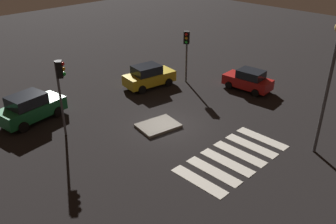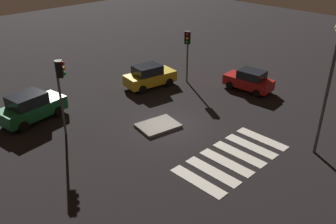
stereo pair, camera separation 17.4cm
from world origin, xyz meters
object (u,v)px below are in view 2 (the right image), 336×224
car_yellow (150,76)px  traffic_light_west (61,80)px  car_green (31,107)px  car_red (249,80)px  traffic_island (158,126)px  traffic_light_north (187,44)px  street_lamp (332,68)px

car_yellow → traffic_light_west: 9.13m
car_yellow → traffic_light_west: (-8.49, -2.05, 2.65)m
car_green → car_red: 15.77m
traffic_island → traffic_light_west: (-4.47, 3.22, 3.43)m
traffic_light_north → traffic_light_west: size_ratio=0.90×
car_red → traffic_light_west: (-13.45, 3.82, 2.72)m
traffic_island → car_red: 9.02m
car_green → car_red: car_green is taller
traffic_light_north → street_lamp: street_lamp is taller
traffic_island → street_lamp: (4.25, -8.18, 4.87)m
car_red → traffic_light_west: 14.24m
traffic_island → car_yellow: bearing=52.7°
traffic_light_west → car_green: bearing=137.4°
car_green → car_yellow: bearing=-15.3°
traffic_light_west → traffic_island: bearing=-0.2°
traffic_light_north → car_red: bearing=83.3°
traffic_island → car_green: 8.27m
street_lamp → car_red: bearing=58.1°
traffic_light_west → street_lamp: bearing=-17.0°
traffic_island → car_green: bearing=128.6°
traffic_island → traffic_light_north: 8.31m
car_green → traffic_light_north: size_ratio=1.06×
traffic_island → traffic_light_north: size_ratio=0.66×
traffic_light_north → traffic_light_west: 11.20m
traffic_light_west → car_yellow: bearing=49.2°
car_green → traffic_light_north: traffic_light_north is taller
street_lamp → traffic_light_west: bearing=127.4°
traffic_light_north → street_lamp: size_ratio=0.58×
traffic_light_north → car_green: bearing=-46.4°
traffic_light_north → street_lamp: 12.37m
traffic_light_north → traffic_light_west: traffic_light_west is taller
traffic_light_west → street_lamp: (8.72, -11.40, 1.45)m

